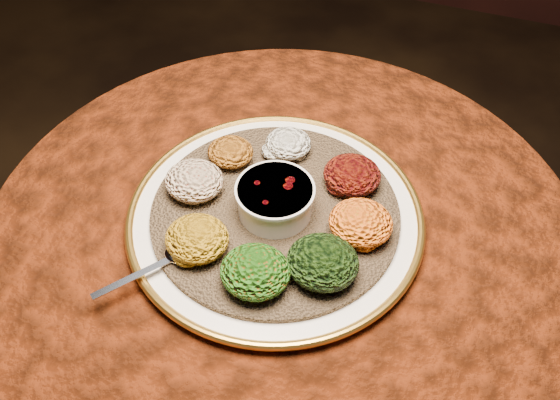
% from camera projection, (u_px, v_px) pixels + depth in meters
% --- Properties ---
extents(table, '(0.96, 0.96, 0.73)m').
position_uv_depth(table, '(283.00, 290.00, 1.12)').
color(table, black).
rests_on(table, ground).
extents(platter, '(0.55, 0.55, 0.02)m').
position_uv_depth(platter, '(275.00, 217.00, 0.98)').
color(platter, silver).
rests_on(platter, table).
extents(injera, '(0.50, 0.50, 0.01)m').
position_uv_depth(injera, '(275.00, 213.00, 0.98)').
color(injera, brown).
rests_on(injera, platter).
extents(stew_bowl, '(0.12, 0.12, 0.05)m').
position_uv_depth(stew_bowl, '(275.00, 198.00, 0.95)').
color(stew_bowl, silver).
rests_on(stew_bowl, injera).
extents(spoon, '(0.11, 0.13, 0.01)m').
position_uv_depth(spoon, '(173.00, 258.00, 0.91)').
color(spoon, silver).
rests_on(spoon, injera).
extents(portion_ayib, '(0.08, 0.07, 0.04)m').
position_uv_depth(portion_ayib, '(288.00, 143.00, 1.05)').
color(portion_ayib, silver).
rests_on(portion_ayib, injera).
extents(portion_kitfo, '(0.09, 0.09, 0.04)m').
position_uv_depth(portion_kitfo, '(352.00, 175.00, 0.99)').
color(portion_kitfo, black).
rests_on(portion_kitfo, injera).
extents(portion_tikil, '(0.10, 0.09, 0.05)m').
position_uv_depth(portion_tikil, '(361.00, 223.00, 0.93)').
color(portion_tikil, '#BD7F0F').
rests_on(portion_tikil, injera).
extents(portion_gomen, '(0.10, 0.10, 0.05)m').
position_uv_depth(portion_gomen, '(323.00, 262.00, 0.88)').
color(portion_gomen, black).
rests_on(portion_gomen, injera).
extents(portion_mixveg, '(0.10, 0.09, 0.05)m').
position_uv_depth(portion_mixveg, '(255.00, 272.00, 0.87)').
color(portion_mixveg, '#9A3109').
rests_on(portion_mixveg, injera).
extents(portion_kik, '(0.09, 0.09, 0.05)m').
position_uv_depth(portion_kik, '(197.00, 239.00, 0.91)').
color(portion_kik, '#B68110').
rests_on(portion_kik, injera).
extents(portion_timatim, '(0.09, 0.09, 0.05)m').
position_uv_depth(portion_timatim, '(194.00, 181.00, 0.98)').
color(portion_timatim, maroon).
rests_on(portion_timatim, injera).
extents(portion_shiro, '(0.08, 0.07, 0.04)m').
position_uv_depth(portion_shiro, '(230.00, 152.00, 1.03)').
color(portion_shiro, '#9C5612').
rests_on(portion_shiro, injera).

